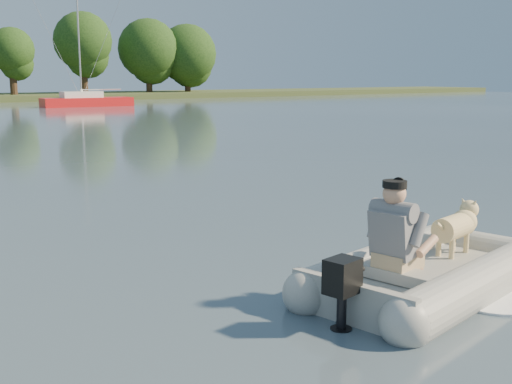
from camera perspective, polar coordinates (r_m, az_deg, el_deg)
water at (r=8.14m, az=9.39°, el=-7.75°), size 160.00×160.00×0.00m
dinghy at (r=7.89m, az=15.29°, el=-3.76°), size 5.65×4.55×1.48m
man at (r=7.24m, az=12.17°, el=-3.31°), size 0.90×0.81×1.15m
dog at (r=8.54m, az=17.13°, el=-3.37°), size 1.05×0.55×0.67m
outboard_motor at (r=6.52m, az=7.64°, el=-9.27°), size 0.50×0.40×0.84m
sailboat at (r=53.92m, az=-14.85°, el=7.82°), size 7.25×2.53×9.82m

